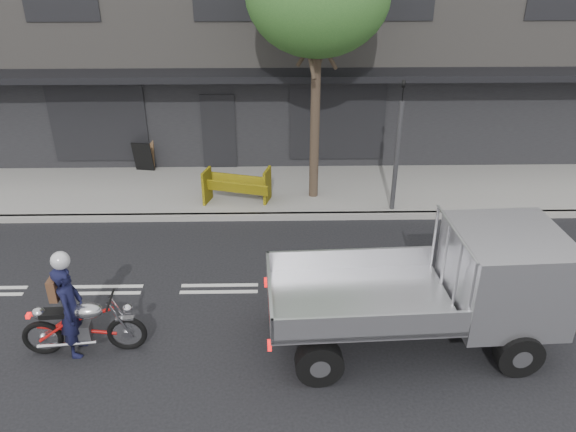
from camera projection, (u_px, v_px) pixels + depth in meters
The scene contains 10 objects.
ground at pixel (219, 289), 11.63m from camera, with size 80.00×80.00×0.00m, color black.
sidewalk at pixel (234, 191), 15.77m from camera, with size 32.00×3.20×0.15m, color gray.
kerb at pixel (230, 217), 14.35m from camera, with size 32.00×0.20×0.15m, color gray.
building_main at pixel (242, 12), 19.83m from camera, with size 26.00×10.00×8.00m, color slate.
traffic_light_pole at pixel (397, 154), 13.92m from camera, with size 0.12×0.12×3.50m.
motorcycle at pixel (83, 325), 9.68m from camera, with size 2.14×0.62×1.10m.
rider at pixel (71, 311), 9.54m from camera, with size 0.63×0.42×1.73m, color black.
flatbed_ute at pixel (478, 279), 9.61m from camera, with size 5.02×2.25×2.29m.
construction_barrier at pixel (237, 189), 14.56m from camera, with size 1.70×0.68×0.95m, color yellow, non-canonical shape.
sandwich_board at pixel (143, 157), 16.64m from camera, with size 0.57×0.38×0.91m, color black, non-canonical shape.
Camera 1 is at (1.24, -9.66, 6.69)m, focal length 35.00 mm.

